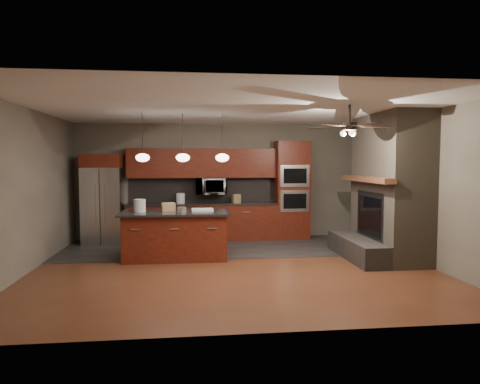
{
  "coord_description": "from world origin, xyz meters",
  "views": [
    {
      "loc": [
        -0.75,
        -7.51,
        1.88
      ],
      "look_at": [
        0.18,
        0.6,
        1.3
      ],
      "focal_mm": 32.0,
      "sensor_mm": 36.0,
      "label": 1
    }
  ],
  "objects": [
    {
      "name": "refrigerator",
      "position": [
        -2.78,
        2.62,
        1.03
      ],
      "size": [
        0.88,
        0.75,
        2.05
      ],
      "color": "silver",
      "rests_on": "ground"
    },
    {
      "name": "ceiling",
      "position": [
        0.0,
        0.0,
        2.8
      ],
      "size": [
        7.0,
        6.0,
        0.02
      ],
      "primitive_type": "cube",
      "color": "white",
      "rests_on": "back_wall"
    },
    {
      "name": "slate_tile_patch",
      "position": [
        0.0,
        1.8,
        0.01
      ],
      "size": [
        7.0,
        2.4,
        0.01
      ],
      "primitive_type": "cube",
      "color": "#312E2C",
      "rests_on": "ground"
    },
    {
      "name": "pendant_right",
      "position": [
        -0.15,
        0.7,
        1.96
      ],
      "size": [
        0.26,
        0.26,
        0.92
      ],
      "color": "black",
      "rests_on": "ceiling"
    },
    {
      "name": "white_bucket",
      "position": [
        -1.73,
        0.83,
        1.04
      ],
      "size": [
        0.24,
        0.24,
        0.24
      ],
      "primitive_type": "cylinder",
      "rotation": [
        0.0,
        0.0,
        -0.04
      ],
      "color": "silver",
      "rests_on": "kitchen_island"
    },
    {
      "name": "oven_tower",
      "position": [
        1.7,
        2.69,
        1.19
      ],
      "size": [
        0.8,
        0.63,
        2.38
      ],
      "color": "maroon",
      "rests_on": "ground"
    },
    {
      "name": "ground",
      "position": [
        0.0,
        0.0,
        0.0
      ],
      "size": [
        7.0,
        7.0,
        0.0
      ],
      "primitive_type": "plane",
      "color": "brown",
      "rests_on": "ground"
    },
    {
      "name": "pendant_left",
      "position": [
        -1.65,
        0.7,
        1.96
      ],
      "size": [
        0.26,
        0.26,
        0.92
      ],
      "color": "black",
      "rests_on": "ceiling"
    },
    {
      "name": "right_wall",
      "position": [
        3.5,
        0.0,
        1.4
      ],
      "size": [
        0.02,
        6.0,
        2.8
      ],
      "primitive_type": "cube",
      "color": "gray",
      "rests_on": "ground"
    },
    {
      "name": "paint_tray",
      "position": [
        -0.53,
        0.88,
        0.94
      ],
      "size": [
        0.42,
        0.3,
        0.04
      ],
      "primitive_type": "cube",
      "rotation": [
        0.0,
        0.0,
        0.02
      ],
      "color": "white",
      "rests_on": "kitchen_island"
    },
    {
      "name": "pendant_center",
      "position": [
        -0.9,
        0.7,
        1.96
      ],
      "size": [
        0.26,
        0.26,
        0.92
      ],
      "color": "black",
      "rests_on": "ceiling"
    },
    {
      "name": "back_cabinetry",
      "position": [
        -0.48,
        2.74,
        0.89
      ],
      "size": [
        3.59,
        0.64,
        2.2
      ],
      "color": "maroon",
      "rests_on": "ground"
    },
    {
      "name": "counter_box",
      "position": [
        0.33,
        2.65,
        1.0
      ],
      "size": [
        0.22,
        0.19,
        0.21
      ],
      "primitive_type": "cube",
      "rotation": [
        0.0,
        0.0,
        0.31
      ],
      "color": "olive",
      "rests_on": "back_cabinetry"
    },
    {
      "name": "cardboard_box",
      "position": [
        -1.19,
        0.92,
        1.0
      ],
      "size": [
        0.28,
        0.23,
        0.16
      ],
      "primitive_type": "cube",
      "rotation": [
        0.0,
        0.0,
        0.19
      ],
      "color": "tan",
      "rests_on": "kitchen_island"
    },
    {
      "name": "left_wall",
      "position": [
        -3.5,
        0.0,
        1.4
      ],
      "size": [
        0.02,
        6.0,
        2.8
      ],
      "primitive_type": "cube",
      "color": "gray",
      "rests_on": "ground"
    },
    {
      "name": "microwave",
      "position": [
        -0.27,
        2.75,
        1.3
      ],
      "size": [
        0.73,
        0.41,
        0.5
      ],
      "primitive_type": "imported",
      "color": "silver",
      "rests_on": "back_cabinetry"
    },
    {
      "name": "fireplace_column",
      "position": [
        3.04,
        0.4,
        1.3
      ],
      "size": [
        1.3,
        2.1,
        2.8
      ],
      "color": "brown",
      "rests_on": "ground"
    },
    {
      "name": "counter_bucket",
      "position": [
        -1.0,
        2.7,
        1.02
      ],
      "size": [
        0.21,
        0.21,
        0.24
      ],
      "primitive_type": "cylinder",
      "rotation": [
        0.0,
        0.0,
        0.02
      ],
      "color": "silver",
      "rests_on": "back_cabinetry"
    },
    {
      "name": "back_wall",
      "position": [
        0.0,
        3.0,
        1.4
      ],
      "size": [
        7.0,
        0.02,
        2.8
      ],
      "primitive_type": "cube",
      "color": "gray",
      "rests_on": "ground"
    },
    {
      "name": "kitchen_island",
      "position": [
        -1.05,
        0.76,
        0.47
      ],
      "size": [
        2.1,
        0.98,
        0.92
      ],
      "rotation": [
        0.0,
        0.0,
        -0.01
      ],
      "color": "maroon",
      "rests_on": "ground"
    },
    {
      "name": "ceiling_fan",
      "position": [
        1.8,
        -0.8,
        2.46
      ],
      "size": [
        1.27,
        1.33,
        0.41
      ],
      "color": "black",
      "rests_on": "ceiling"
    },
    {
      "name": "paint_can",
      "position": [
        -0.93,
        0.63,
        0.97
      ],
      "size": [
        0.19,
        0.19,
        0.11
      ],
      "primitive_type": "cylinder",
      "rotation": [
        0.0,
        0.0,
        -0.18
      ],
      "color": "silver",
      "rests_on": "kitchen_island"
    }
  ]
}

